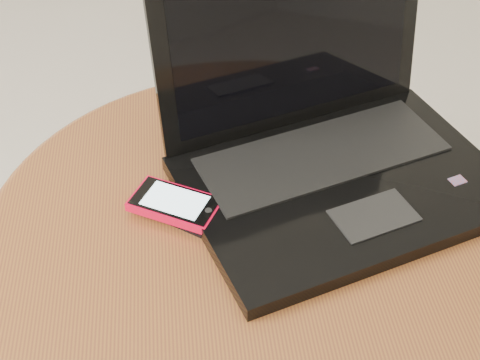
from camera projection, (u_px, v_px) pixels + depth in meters
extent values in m
cylinder|color=#572A10|center=(251.00, 347.00, 0.97)|extent=(0.10, 0.10, 0.46)
cylinder|color=brown|center=(253.00, 229.00, 0.81)|extent=(0.62, 0.62, 0.03)
torus|color=brown|center=(253.00, 229.00, 0.81)|extent=(0.66, 0.66, 0.03)
cube|color=black|center=(343.00, 186.00, 0.83)|extent=(0.44, 0.37, 0.02)
cube|color=black|center=(323.00, 154.00, 0.86)|extent=(0.34, 0.21, 0.00)
cube|color=black|center=(374.00, 215.00, 0.78)|extent=(0.11, 0.08, 0.00)
cube|color=red|center=(458.00, 180.00, 0.82)|extent=(0.02, 0.02, 0.00)
cube|color=black|center=(293.00, 41.00, 0.85)|extent=(0.36, 0.15, 0.23)
cube|color=black|center=(295.00, 42.00, 0.85)|extent=(0.32, 0.13, 0.19)
cube|color=black|center=(188.00, 211.00, 0.81)|extent=(0.11, 0.10, 0.01)
cube|color=#C60363|center=(156.00, 195.00, 0.82)|extent=(0.04, 0.05, 0.00)
cube|color=red|center=(175.00, 204.00, 0.80)|extent=(0.12, 0.10, 0.01)
cube|color=black|center=(175.00, 201.00, 0.80)|extent=(0.11, 0.09, 0.00)
cube|color=silver|center=(175.00, 200.00, 0.80)|extent=(0.08, 0.07, 0.00)
cylinder|color=black|center=(208.00, 210.00, 0.78)|extent=(0.01, 0.01, 0.00)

